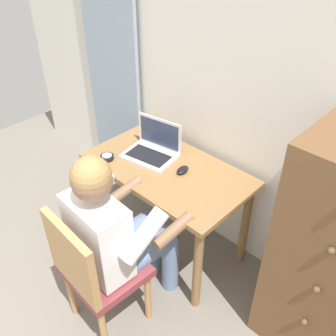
{
  "coord_description": "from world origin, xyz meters",
  "views": [
    {
      "loc": [
        1.04,
        0.41,
        2.14
      ],
      "look_at": [
        -0.21,
        1.72,
        0.82
      ],
      "focal_mm": 39.94,
      "sensor_mm": 36.0,
      "label": 1
    }
  ],
  "objects_px": {
    "desk": "(168,181)",
    "desk_clock": "(107,157)",
    "chair": "(94,270)",
    "laptop": "(153,148)",
    "person_seated": "(118,229)",
    "computer_mouse": "(183,170)"
  },
  "relations": [
    {
      "from": "desk",
      "to": "desk_clock",
      "type": "xyz_separation_m",
      "value": [
        -0.36,
        -0.21,
        0.13
      ]
    },
    {
      "from": "chair",
      "to": "desk_clock",
      "type": "relative_size",
      "value": 9.78
    },
    {
      "from": "desk",
      "to": "laptop",
      "type": "relative_size",
      "value": 2.88
    },
    {
      "from": "desk",
      "to": "desk_clock",
      "type": "distance_m",
      "value": 0.43
    },
    {
      "from": "person_seated",
      "to": "computer_mouse",
      "type": "distance_m",
      "value": 0.6
    },
    {
      "from": "desk",
      "to": "person_seated",
      "type": "relative_size",
      "value": 0.91
    },
    {
      "from": "person_seated",
      "to": "desk_clock",
      "type": "xyz_separation_m",
      "value": [
        -0.52,
        0.35,
        0.06
      ]
    },
    {
      "from": "computer_mouse",
      "to": "desk_clock",
      "type": "relative_size",
      "value": 1.11
    },
    {
      "from": "chair",
      "to": "person_seated",
      "type": "height_order",
      "value": "person_seated"
    },
    {
      "from": "person_seated",
      "to": "computer_mouse",
      "type": "xyz_separation_m",
      "value": [
        -0.06,
        0.59,
        0.06
      ]
    },
    {
      "from": "laptop",
      "to": "computer_mouse",
      "type": "xyz_separation_m",
      "value": [
        0.28,
        -0.01,
        -0.04
      ]
    },
    {
      "from": "person_seated",
      "to": "desk_clock",
      "type": "height_order",
      "value": "person_seated"
    },
    {
      "from": "person_seated",
      "to": "chair",
      "type": "bearing_deg",
      "value": -92.97
    },
    {
      "from": "person_seated",
      "to": "laptop",
      "type": "relative_size",
      "value": 3.17
    },
    {
      "from": "desk",
      "to": "chair",
      "type": "height_order",
      "value": "chair"
    },
    {
      "from": "laptop",
      "to": "person_seated",
      "type": "bearing_deg",
      "value": -60.61
    },
    {
      "from": "desk",
      "to": "laptop",
      "type": "bearing_deg",
      "value": 166.27
    },
    {
      "from": "computer_mouse",
      "to": "laptop",
      "type": "bearing_deg",
      "value": 169.54
    },
    {
      "from": "computer_mouse",
      "to": "chair",
      "type": "bearing_deg",
      "value": -94.47
    },
    {
      "from": "desk",
      "to": "person_seated",
      "type": "distance_m",
      "value": 0.59
    },
    {
      "from": "chair",
      "to": "laptop",
      "type": "xyz_separation_m",
      "value": [
        -0.33,
        0.79,
        0.27
      ]
    },
    {
      "from": "computer_mouse",
      "to": "desk_clock",
      "type": "height_order",
      "value": "computer_mouse"
    }
  ]
}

